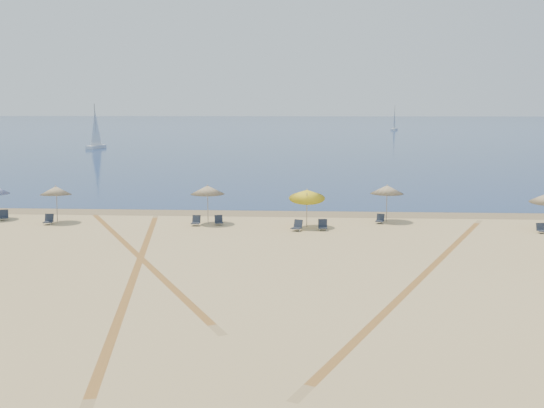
{
  "coord_description": "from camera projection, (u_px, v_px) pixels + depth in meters",
  "views": [
    {
      "loc": [
        2.31,
        -19.71,
        7.59
      ],
      "look_at": [
        0.0,
        20.0,
        1.3
      ],
      "focal_mm": 41.26,
      "sensor_mm": 36.0,
      "label": 1
    }
  ],
  "objects": [
    {
      "name": "sailboat_0",
      "position": [
        394.0,
        123.0,
        192.28
      ],
      "size": [
        2.8,
        5.2,
        7.52
      ],
      "rotation": [
        0.0,
        0.0,
        -0.32
      ],
      "color": "white",
      "rests_on": "ocean"
    },
    {
      "name": "chair_1",
      "position": [
        4.0,
        216.0,
        41.73
      ],
      "size": [
        0.78,
        0.83,
        0.69
      ],
      "rotation": [
        0.0,
        0.0,
        0.39
      ],
      "color": "black",
      "rests_on": "ground"
    },
    {
      "name": "ground",
      "position": [
        237.0,
        336.0,
        20.75
      ],
      "size": [
        160.0,
        160.0,
        0.0
      ],
      "primitive_type": "plane",
      "color": "tan",
      "rests_on": "ground"
    },
    {
      "name": "chair_5",
      "position": [
        297.0,
        226.0,
        38.2
      ],
      "size": [
        0.77,
        0.82,
        0.67
      ],
      "rotation": [
        0.0,
        0.0,
        -0.42
      ],
      "color": "black",
      "rests_on": "ground"
    },
    {
      "name": "wet_sand",
      "position": [
        275.0,
        213.0,
        44.41
      ],
      "size": [
        500.0,
        500.0,
        0.0
      ],
      "primitive_type": "plane",
      "color": "olive",
      "rests_on": "ground"
    },
    {
      "name": "chair_6",
      "position": [
        323.0,
        225.0,
        38.38
      ],
      "size": [
        0.56,
        0.66,
        0.67
      ],
      "rotation": [
        0.0,
        0.0,
        0.01
      ],
      "color": "black",
      "rests_on": "ground"
    },
    {
      "name": "chair_3",
      "position": [
        196.0,
        221.0,
        39.88
      ],
      "size": [
        0.56,
        0.65,
        0.64
      ],
      "rotation": [
        0.0,
        0.0,
        -0.05
      ],
      "color": "black",
      "rests_on": "ground"
    },
    {
      "name": "chair_2",
      "position": [
        49.0,
        220.0,
        40.24
      ],
      "size": [
        0.61,
        0.69,
        0.67
      ],
      "rotation": [
        0.0,
        0.0,
        0.09
      ],
      "color": "black",
      "rests_on": "ground"
    },
    {
      "name": "chair_8",
      "position": [
        541.0,
        229.0,
        37.51
      ],
      "size": [
        0.55,
        0.62,
        0.59
      ],
      "rotation": [
        0.0,
        0.0,
        0.11
      ],
      "color": "black",
      "rests_on": "ground"
    },
    {
      "name": "chair_4",
      "position": [
        219.0,
        221.0,
        40.1
      ],
      "size": [
        0.64,
        0.71,
        0.62
      ],
      "rotation": [
        0.0,
        0.0,
        0.25
      ],
      "color": "black",
      "rests_on": "ground"
    },
    {
      "name": "ocean",
      "position": [
        303.0,
        125.0,
        242.61
      ],
      "size": [
        500.0,
        500.0,
        0.0
      ],
      "primitive_type": "plane",
      "color": "#0C2151",
      "rests_on": "ground"
    },
    {
      "name": "umbrella_4",
      "position": [
        387.0,
        190.0,
        40.95
      ],
      "size": [
        2.19,
        2.19,
        2.47
      ],
      "color": "gray",
      "rests_on": "ground"
    },
    {
      "name": "sailboat_1",
      "position": [
        96.0,
        135.0,
        110.74
      ],
      "size": [
        2.08,
        5.45,
        7.91
      ],
      "rotation": [
        0.0,
        0.0,
        -0.14
      ],
      "color": "white",
      "rests_on": "ocean"
    },
    {
      "name": "umbrella_2",
      "position": [
        208.0,
        190.0,
        40.18
      ],
      "size": [
        2.19,
        2.19,
        2.55
      ],
      "color": "gray",
      "rests_on": "ground"
    },
    {
      "name": "umbrella_1",
      "position": [
        56.0,
        191.0,
        40.6
      ],
      "size": [
        2.02,
        2.05,
        2.46
      ],
      "color": "gray",
      "rests_on": "ground"
    },
    {
      "name": "tire_tracks",
      "position": [
        225.0,
        261.0,
        30.74
      ],
      "size": [
        53.18,
        42.58,
        0.0
      ],
      "color": "tan",
      "rests_on": "ground"
    },
    {
      "name": "chair_7",
      "position": [
        380.0,
        219.0,
        40.6
      ],
      "size": [
        0.66,
        0.72,
        0.6
      ],
      "rotation": [
        0.0,
        0.0,
        -0.34
      ],
      "color": "black",
      "rests_on": "ground"
    },
    {
      "name": "umbrella_3",
      "position": [
        307.0,
        194.0,
        38.97
      ],
      "size": [
        2.27,
        2.33,
        2.65
      ],
      "color": "gray",
      "rests_on": "ground"
    }
  ]
}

